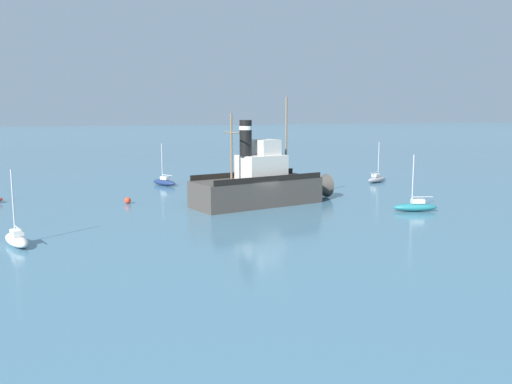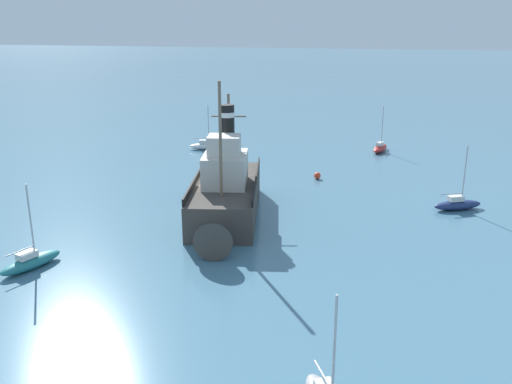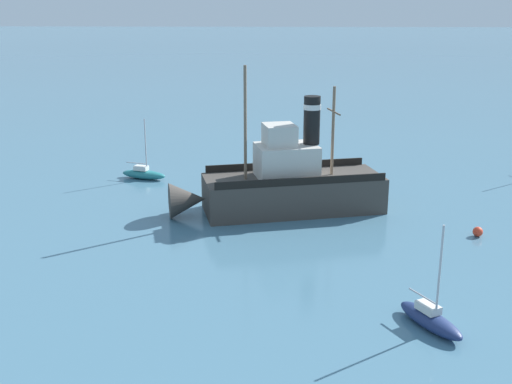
{
  "view_description": "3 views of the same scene",
  "coord_description": "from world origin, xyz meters",
  "px_view_note": "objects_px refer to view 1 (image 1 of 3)",
  "views": [
    {
      "loc": [
        45.08,
        -16.43,
        8.53
      ],
      "look_at": [
        1.37,
        -1.24,
        1.66
      ],
      "focal_mm": 38.0,
      "sensor_mm": 36.0,
      "label": 1
    },
    {
      "loc": [
        -14.15,
        35.03,
        13.16
      ],
      "look_at": [
        -3.76,
        -0.01,
        1.92
      ],
      "focal_mm": 38.0,
      "sensor_mm": 36.0,
      "label": 2
    },
    {
      "loc": [
        -43.36,
        0.65,
        13.92
      ],
      "look_at": [
        -4.41,
        2.24,
        2.15
      ],
      "focal_mm": 45.0,
      "sensor_mm": 36.0,
      "label": 3
    }
  ],
  "objects_px": {
    "sailboat_navy": "(164,182)",
    "sailboat_grey": "(377,179)",
    "sailboat_teal": "(415,206)",
    "mooring_buoy": "(128,200)",
    "sailboat_white": "(17,239)",
    "old_tugboat": "(262,185)"
  },
  "relations": [
    {
      "from": "sailboat_teal",
      "to": "sailboat_grey",
      "type": "xyz_separation_m",
      "value": [
        -18.1,
        7.31,
        0.0
      ]
    },
    {
      "from": "sailboat_navy",
      "to": "mooring_buoy",
      "type": "distance_m",
      "value": 12.75
    },
    {
      "from": "sailboat_white",
      "to": "sailboat_navy",
      "type": "relative_size",
      "value": 1.0
    },
    {
      "from": "sailboat_white",
      "to": "mooring_buoy",
      "type": "relative_size",
      "value": 8.02
    },
    {
      "from": "sailboat_navy",
      "to": "sailboat_grey",
      "type": "bearing_deg",
      "value": 77.32
    },
    {
      "from": "sailboat_teal",
      "to": "mooring_buoy",
      "type": "distance_m",
      "value": 26.13
    },
    {
      "from": "sailboat_grey",
      "to": "mooring_buoy",
      "type": "height_order",
      "value": "sailboat_grey"
    },
    {
      "from": "old_tugboat",
      "to": "sailboat_white",
      "type": "bearing_deg",
      "value": -64.83
    },
    {
      "from": "sailboat_teal",
      "to": "sailboat_white",
      "type": "bearing_deg",
      "value": -86.66
    },
    {
      "from": "sailboat_teal",
      "to": "mooring_buoy",
      "type": "height_order",
      "value": "sailboat_teal"
    },
    {
      "from": "sailboat_white",
      "to": "sailboat_grey",
      "type": "bearing_deg",
      "value": 117.15
    },
    {
      "from": "sailboat_teal",
      "to": "mooring_buoy",
      "type": "bearing_deg",
      "value": -117.77
    },
    {
      "from": "sailboat_white",
      "to": "sailboat_teal",
      "type": "xyz_separation_m",
      "value": [
        -1.84,
        31.58,
        0.0
      ]
    },
    {
      "from": "old_tugboat",
      "to": "sailboat_grey",
      "type": "bearing_deg",
      "value": 119.23
    },
    {
      "from": "sailboat_white",
      "to": "sailboat_navy",
      "type": "bearing_deg",
      "value": 151.56
    },
    {
      "from": "sailboat_white",
      "to": "sailboat_grey",
      "type": "distance_m",
      "value": 43.7
    },
    {
      "from": "sailboat_navy",
      "to": "sailboat_teal",
      "type": "relative_size",
      "value": 1.0
    },
    {
      "from": "old_tugboat",
      "to": "sailboat_navy",
      "type": "xyz_separation_m",
      "value": [
        -16.05,
        -6.41,
        -1.4
      ]
    },
    {
      "from": "sailboat_navy",
      "to": "mooring_buoy",
      "type": "relative_size",
      "value": 8.02
    },
    {
      "from": "mooring_buoy",
      "to": "old_tugboat",
      "type": "bearing_deg",
      "value": 69.12
    },
    {
      "from": "sailboat_navy",
      "to": "sailboat_grey",
      "type": "distance_m",
      "value": 25.66
    },
    {
      "from": "mooring_buoy",
      "to": "sailboat_white",
      "type": "bearing_deg",
      "value": -31.1
    }
  ]
}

